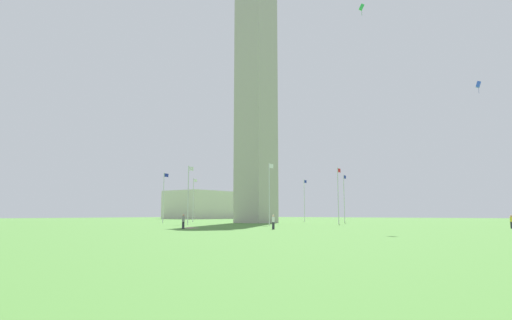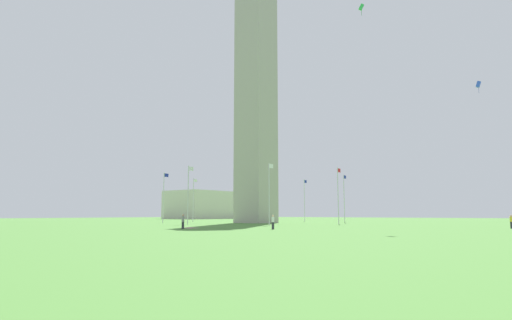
# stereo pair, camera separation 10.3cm
# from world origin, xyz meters

# --- Properties ---
(ground_plane) EXTENTS (260.00, 260.00, 0.00)m
(ground_plane) POSITION_xyz_m (0.00, 0.00, 0.00)
(ground_plane) COLOR #477A33
(obelisk_monument) EXTENTS (6.18, 6.18, 56.21)m
(obelisk_monument) POSITION_xyz_m (0.00, 0.00, 28.11)
(obelisk_monument) COLOR #A8A399
(obelisk_monument) RESTS_ON ground
(flagpole_n) EXTENTS (1.12, 0.14, 9.46)m
(flagpole_n) POSITION_xyz_m (17.55, 0.00, 5.13)
(flagpole_n) COLOR silver
(flagpole_n) RESTS_ON ground
(flagpole_ne) EXTENTS (1.12, 0.14, 9.46)m
(flagpole_ne) POSITION_xyz_m (12.42, 12.37, 5.13)
(flagpole_ne) COLOR silver
(flagpole_ne) RESTS_ON ground
(flagpole_e) EXTENTS (1.12, 0.14, 9.46)m
(flagpole_e) POSITION_xyz_m (0.05, 17.50, 5.13)
(flagpole_e) COLOR silver
(flagpole_e) RESTS_ON ground
(flagpole_se) EXTENTS (1.12, 0.14, 9.46)m
(flagpole_se) POSITION_xyz_m (-12.32, 12.37, 5.13)
(flagpole_se) COLOR silver
(flagpole_se) RESTS_ON ground
(flagpole_s) EXTENTS (1.12, 0.14, 9.46)m
(flagpole_s) POSITION_xyz_m (-17.45, 0.00, 5.13)
(flagpole_s) COLOR silver
(flagpole_s) RESTS_ON ground
(flagpole_sw) EXTENTS (1.12, 0.14, 9.46)m
(flagpole_sw) POSITION_xyz_m (-12.32, -12.37, 5.13)
(flagpole_sw) COLOR silver
(flagpole_sw) RESTS_ON ground
(flagpole_w) EXTENTS (1.12, 0.14, 9.46)m
(flagpole_w) POSITION_xyz_m (0.05, -17.50, 5.13)
(flagpole_w) COLOR silver
(flagpole_w) RESTS_ON ground
(flagpole_nw) EXTENTS (1.12, 0.14, 9.46)m
(flagpole_nw) POSITION_xyz_m (12.42, -12.37, 5.13)
(flagpole_nw) COLOR silver
(flagpole_nw) RESTS_ON ground
(person_gray_shirt) EXTENTS (0.32, 0.32, 1.69)m
(person_gray_shirt) POSITION_xyz_m (-30.08, -13.04, 0.84)
(person_gray_shirt) COLOR #2D2D38
(person_gray_shirt) RESTS_ON ground
(person_yellow_shirt) EXTENTS (0.32, 0.32, 1.61)m
(person_yellow_shirt) POSITION_xyz_m (-5.41, -42.89, 0.80)
(person_yellow_shirt) COLOR #2D2D38
(person_yellow_shirt) RESTS_ON ground
(person_white_shirt) EXTENTS (0.32, 0.32, 1.63)m
(person_white_shirt) POSITION_xyz_m (-24.96, -22.28, 0.81)
(person_white_shirt) COLOR #2D2D38
(person_white_shirt) RESTS_ON ground
(kite_green_box) EXTENTS (0.71, 0.81, 1.55)m
(kite_green_box) POSITION_xyz_m (-14.36, -28.98, 28.50)
(kite_green_box) COLOR green
(kite_blue_box) EXTENTS (0.63, 0.86, 1.99)m
(kite_blue_box) POSITION_xyz_m (9.46, -37.84, 22.23)
(kite_blue_box) COLOR blue
(distant_building) EXTENTS (27.50, 16.98, 9.75)m
(distant_building) POSITION_xyz_m (45.60, 59.25, 4.87)
(distant_building) COLOR beige
(distant_building) RESTS_ON ground
(picnic_blanket_near_first_person) EXTENTS (1.45, 1.84, 0.01)m
(picnic_blanket_near_first_person) POSITION_xyz_m (-27.63, -11.59, 0.01)
(picnic_blanket_near_first_person) COLOR pink
(picnic_blanket_near_first_person) RESTS_ON ground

